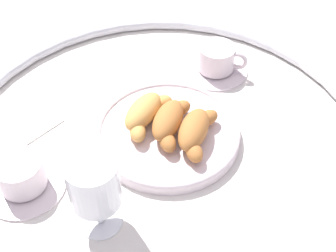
{
  "coord_description": "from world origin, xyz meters",
  "views": [
    {
      "loc": [
        0.46,
        0.28,
        0.61
      ],
      "look_at": [
        -0.02,
        0.0,
        0.03
      ],
      "focal_mm": 48.57,
      "sensor_mm": 36.0,
      "label": 1
    }
  ],
  "objects_px": {
    "juice_glass_left": "(96,187)",
    "pastry_plate": "(168,133)",
    "croissant_extra": "(195,131)",
    "folded_napkin": "(23,121)",
    "croissant_small": "(170,121)",
    "coffee_cup_near": "(22,176)",
    "croissant_large": "(145,113)",
    "coffee_cup_far": "(217,61)"
  },
  "relations": [
    {
      "from": "pastry_plate",
      "to": "croissant_small",
      "type": "distance_m",
      "value": 0.03
    },
    {
      "from": "croissant_large",
      "to": "croissant_small",
      "type": "xyz_separation_m",
      "value": [
        -0.0,
        0.05,
        0.0
      ]
    },
    {
      "from": "croissant_large",
      "to": "folded_napkin",
      "type": "distance_m",
      "value": 0.24
    },
    {
      "from": "coffee_cup_near",
      "to": "folded_napkin",
      "type": "height_order",
      "value": "coffee_cup_near"
    },
    {
      "from": "croissant_large",
      "to": "coffee_cup_far",
      "type": "height_order",
      "value": "croissant_large"
    },
    {
      "from": "croissant_extra",
      "to": "folded_napkin",
      "type": "bearing_deg",
      "value": -70.73
    },
    {
      "from": "pastry_plate",
      "to": "coffee_cup_near",
      "type": "height_order",
      "value": "coffee_cup_near"
    },
    {
      "from": "croissant_extra",
      "to": "coffee_cup_near",
      "type": "distance_m",
      "value": 0.3
    },
    {
      "from": "juice_glass_left",
      "to": "folded_napkin",
      "type": "distance_m",
      "value": 0.29
    },
    {
      "from": "juice_glass_left",
      "to": "folded_napkin",
      "type": "height_order",
      "value": "juice_glass_left"
    },
    {
      "from": "croissant_small",
      "to": "croissant_extra",
      "type": "distance_m",
      "value": 0.05
    },
    {
      "from": "coffee_cup_far",
      "to": "folded_napkin",
      "type": "height_order",
      "value": "coffee_cup_far"
    },
    {
      "from": "pastry_plate",
      "to": "juice_glass_left",
      "type": "relative_size",
      "value": 1.87
    },
    {
      "from": "juice_glass_left",
      "to": "folded_napkin",
      "type": "relative_size",
      "value": 1.27
    },
    {
      "from": "croissant_small",
      "to": "folded_napkin",
      "type": "xyz_separation_m",
      "value": [
        0.11,
        -0.26,
        -0.04
      ]
    },
    {
      "from": "croissant_small",
      "to": "folded_napkin",
      "type": "height_order",
      "value": "croissant_small"
    },
    {
      "from": "folded_napkin",
      "to": "pastry_plate",
      "type": "bearing_deg",
      "value": 112.2
    },
    {
      "from": "pastry_plate",
      "to": "croissant_small",
      "type": "bearing_deg",
      "value": 101.93
    },
    {
      "from": "coffee_cup_far",
      "to": "juice_glass_left",
      "type": "bearing_deg",
      "value": 1.65
    },
    {
      "from": "coffee_cup_near",
      "to": "juice_glass_left",
      "type": "relative_size",
      "value": 0.97
    },
    {
      "from": "croissant_large",
      "to": "juice_glass_left",
      "type": "height_order",
      "value": "juice_glass_left"
    },
    {
      "from": "pastry_plate",
      "to": "coffee_cup_near",
      "type": "xyz_separation_m",
      "value": [
        0.22,
        -0.15,
        0.01
      ]
    },
    {
      "from": "croissant_large",
      "to": "juice_glass_left",
      "type": "xyz_separation_m",
      "value": [
        0.2,
        0.05,
        0.05
      ]
    },
    {
      "from": "croissant_small",
      "to": "croissant_extra",
      "type": "height_order",
      "value": "same"
    },
    {
      "from": "croissant_extra",
      "to": "folded_napkin",
      "type": "distance_m",
      "value": 0.33
    },
    {
      "from": "pastry_plate",
      "to": "juice_glass_left",
      "type": "bearing_deg",
      "value": 0.91
    },
    {
      "from": "pastry_plate",
      "to": "coffee_cup_far",
      "type": "height_order",
      "value": "coffee_cup_far"
    },
    {
      "from": "croissant_extra",
      "to": "coffee_cup_near",
      "type": "height_order",
      "value": "croissant_extra"
    },
    {
      "from": "juice_glass_left",
      "to": "pastry_plate",
      "type": "bearing_deg",
      "value": -179.09
    },
    {
      "from": "coffee_cup_far",
      "to": "croissant_small",
      "type": "bearing_deg",
      "value": 3.17
    },
    {
      "from": "croissant_large",
      "to": "croissant_small",
      "type": "height_order",
      "value": "same"
    },
    {
      "from": "croissant_extra",
      "to": "folded_napkin",
      "type": "relative_size",
      "value": 1.22
    },
    {
      "from": "pastry_plate",
      "to": "croissant_extra",
      "type": "xyz_separation_m",
      "value": [
        -0.0,
        0.05,
        0.03
      ]
    },
    {
      "from": "croissant_large",
      "to": "croissant_small",
      "type": "relative_size",
      "value": 1.02
    },
    {
      "from": "croissant_extra",
      "to": "juice_glass_left",
      "type": "xyz_separation_m",
      "value": [
        0.21,
        -0.05,
        0.05
      ]
    },
    {
      "from": "pastry_plate",
      "to": "folded_napkin",
      "type": "relative_size",
      "value": 2.38
    },
    {
      "from": "croissant_large",
      "to": "coffee_cup_near",
      "type": "xyz_separation_m",
      "value": [
        0.21,
        -0.1,
        -0.02
      ]
    },
    {
      "from": "croissant_small",
      "to": "croissant_extra",
      "type": "xyz_separation_m",
      "value": [
        -0.0,
        0.05,
        0.0
      ]
    },
    {
      "from": "croissant_extra",
      "to": "coffee_cup_near",
      "type": "bearing_deg",
      "value": -42.82
    },
    {
      "from": "croissant_large",
      "to": "coffee_cup_near",
      "type": "relative_size",
      "value": 1.01
    },
    {
      "from": "pastry_plate",
      "to": "coffee_cup_near",
      "type": "bearing_deg",
      "value": -34.81
    },
    {
      "from": "coffee_cup_far",
      "to": "juice_glass_left",
      "type": "height_order",
      "value": "juice_glass_left"
    }
  ]
}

